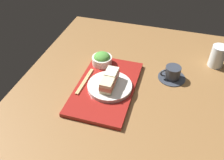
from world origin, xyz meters
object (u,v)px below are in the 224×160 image
sandwich_near (112,76)px  salad_bowl (102,59)px  sandwich_plate (110,86)px  drinking_glass (218,56)px  coffee_cup (172,74)px  chopsticks_pair (85,81)px  sandwich_far (108,85)px

sandwich_near → salad_bowl: (-13.50, -9.11, -1.78)cm
sandwich_plate → sandwich_near: (-3.03, -0.02, 3.76)cm
salad_bowl → drinking_glass: 58.78cm
sandwich_near → coffee_cup: sandwich_near is taller
sandwich_near → chopsticks_pair: 13.36cm
sandwich_plate → coffee_cup: size_ratio=1.52×
sandwich_near → salad_bowl: 16.39cm
salad_bowl → chopsticks_pair: salad_bowl is taller
drinking_glass → sandwich_near: bearing=-56.3°
sandwich_plate → sandwich_far: size_ratio=2.80×
chopsticks_pair → sandwich_plate: bearing=87.0°
salad_bowl → chopsticks_pair: 16.42cm
sandwich_near → chopsticks_pair: size_ratio=0.40×
chopsticks_pair → drinking_glass: (-33.64, 59.34, 3.41)cm
sandwich_plate → sandwich_far: sandwich_far is taller
sandwich_far → salad_bowl: 21.65cm
sandwich_plate → drinking_glass: (-34.29, 46.90, 2.86)cm
coffee_cup → drinking_glass: bearing=129.3°
coffee_cup → sandwich_near: bearing=-61.3°
sandwich_near → coffee_cup: (-14.44, 26.38, -3.83)cm
sandwich_plate → drinking_glass: size_ratio=1.76×
sandwich_plate → drinking_glass: drinking_glass is taller
coffee_cup → drinking_glass: 26.71cm
coffee_cup → drinking_glass: drinking_glass is taller
salad_bowl → coffee_cup: (-0.94, 35.49, -2.05)cm
sandwich_plate → chopsticks_pair: size_ratio=1.08×
salad_bowl → chopsticks_pair: (15.88, -3.31, -2.53)cm
sandwich_near → drinking_glass: size_ratio=0.64×
sandwich_far → salad_bowl: bearing=-154.9°
sandwich_near → chopsticks_pair: bearing=-79.2°
sandwich_near → coffee_cup: size_ratio=0.56×
sandwich_far → chopsticks_pair: 13.63cm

